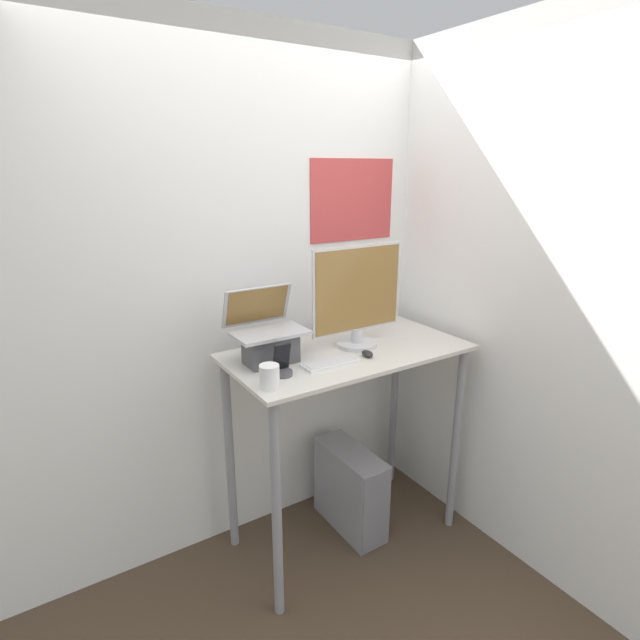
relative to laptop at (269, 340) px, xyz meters
The scene contains 11 objects.
ground_plane 1.31m from the laptop, 43.61° to the right, with size 12.00×12.00×0.00m, color #473828.
wall_back 0.52m from the laptop, 39.22° to the left, with size 6.00×0.06×2.60m.
wall_side_right 1.15m from the laptop, 19.28° to the right, with size 0.05×6.00×2.60m.
desk 0.51m from the laptop, ahead, with size 1.20×0.62×1.09m.
laptop is the anchor object (origin of this frame).
monitor 0.49m from the laptop, ahead, with size 0.51×0.20×0.51m.
keyboard 0.30m from the laptop, 39.92° to the right, with size 0.27×0.10×0.02m.
mouse 0.47m from the laptop, 25.31° to the right, with size 0.04×0.07×0.03m.
cell_phone 0.19m from the laptop, 97.91° to the right, with size 0.08×0.08×0.14m.
computer_tower 1.06m from the laptop, ahead, with size 0.19×0.47×0.47m.
mug 0.29m from the laptop, 116.80° to the right, with size 0.08×0.08×0.10m.
Camera 1 is at (-1.36, -1.56, 1.95)m, focal length 28.00 mm.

